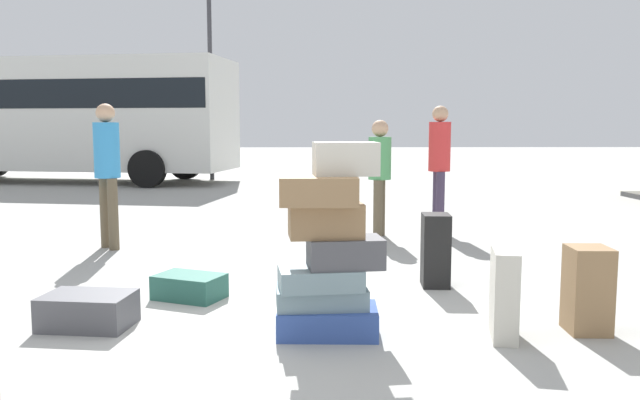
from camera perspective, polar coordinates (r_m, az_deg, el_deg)
name	(u,v)px	position (r m, az deg, el deg)	size (l,w,h in m)	color
ground_plane	(271,324)	(4.88, -4.35, -10.90)	(80.00, 80.00, 0.00)	#9E9E99
suitcase_tower	(329,255)	(4.50, 0.78, -4.92)	(0.77, 0.53, 1.35)	#334F99
suitcase_cream_left_side	(504,294)	(4.67, 15.97, -7.98)	(0.16, 0.43, 0.62)	beige
suitcase_brown_foreground_far	(588,290)	(5.00, 22.58, -7.33)	(0.28, 0.30, 0.62)	olive
suitcase_teal_behind_tower	(190,287)	(5.65, -11.46, -7.51)	(0.56, 0.37, 0.21)	#26594C
suitcase_black_white_trunk	(436,250)	(6.01, 10.18, -4.39)	(0.24, 0.31, 0.67)	black
suitcase_charcoal_foreground_near	(88,310)	(5.07, -19.83, -9.17)	(0.63, 0.43, 0.25)	#4C4C51
person_bearded_onlooker	(380,168)	(8.52, 5.30, 2.85)	(0.30, 0.33, 1.54)	brown
person_tourist_with_camera	(107,163)	(8.05, -18.30, 3.16)	(0.30, 0.30, 1.73)	brown
person_passerby_in_red	(439,157)	(9.05, 10.51, 3.76)	(0.30, 0.34, 1.74)	#3F334C
parked_bus	(61,112)	(18.36, -21.95, 7.23)	(9.29, 4.13, 3.15)	silver
lamp_post	(210,48)	(18.11, -9.72, 13.10)	(0.36, 0.36, 5.35)	#333338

